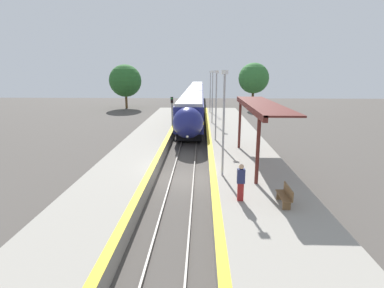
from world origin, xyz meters
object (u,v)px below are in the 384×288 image
(platform_bench, at_px, (285,195))
(person_waiting, at_px, (241,182))
(railway_signal, at_px, (172,111))
(train, at_px, (195,97))
(lamppost_farthest, at_px, (210,89))
(lamppost_mid, at_px, (216,102))
(lamppost_far, at_px, (212,94))
(lamppost_near, at_px, (224,118))

(platform_bench, distance_m, person_waiting, 2.10)
(railway_signal, bearing_deg, train, 84.77)
(railway_signal, distance_m, lamppost_farthest, 12.41)
(lamppost_mid, distance_m, lamppost_far, 9.31)
(train, bearing_deg, lamppost_far, -83.24)
(train, distance_m, railway_signal, 22.99)
(person_waiting, height_order, lamppost_farthest, lamppost_farthest)
(platform_bench, distance_m, lamppost_mid, 13.82)
(lamppost_farthest, bearing_deg, platform_bench, -85.31)
(platform_bench, height_order, railway_signal, railway_signal)
(lamppost_far, relative_size, lamppost_farthest, 1.00)
(platform_bench, bearing_deg, lamppost_near, 123.61)
(lamppost_farthest, bearing_deg, lamppost_far, -90.00)
(platform_bench, height_order, person_waiting, person_waiting)
(platform_bench, relative_size, person_waiting, 0.80)
(railway_signal, relative_size, lamppost_near, 0.67)
(person_waiting, height_order, lamppost_near, lamppost_near)
(lamppost_near, bearing_deg, train, 93.58)
(platform_bench, relative_size, lamppost_mid, 0.24)
(platform_bench, height_order, lamppost_far, lamppost_far)
(lamppost_mid, bearing_deg, lamppost_far, 90.00)
(lamppost_far, bearing_deg, person_waiting, -88.42)
(lamppost_mid, distance_m, lamppost_farthest, 18.62)
(lamppost_far, height_order, lamppost_farthest, same)
(lamppost_far, bearing_deg, train, 96.76)
(railway_signal, bearing_deg, lamppost_farthest, 68.20)
(lamppost_mid, bearing_deg, platform_bench, -78.83)
(person_waiting, bearing_deg, platform_bench, -10.92)
(railway_signal, bearing_deg, lamppost_far, 24.71)
(train, distance_m, lamppost_near, 39.54)
(person_waiting, relative_size, lamppost_near, 0.30)
(person_waiting, height_order, lamppost_far, lamppost_far)
(train, distance_m, lamppost_mid, 30.27)
(lamppost_near, bearing_deg, lamppost_mid, 90.00)
(platform_bench, relative_size, railway_signal, 0.35)
(lamppost_mid, height_order, lamppost_farthest, same)
(person_waiting, height_order, railway_signal, railway_signal)
(lamppost_far, distance_m, lamppost_farthest, 9.31)
(train, xyz_separation_m, lamppost_farthest, (2.47, -11.49, 2.03))
(train, height_order, person_waiting, train)
(railway_signal, xyz_separation_m, lamppost_near, (4.56, -16.52, 1.77))
(lamppost_mid, bearing_deg, train, 94.68)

